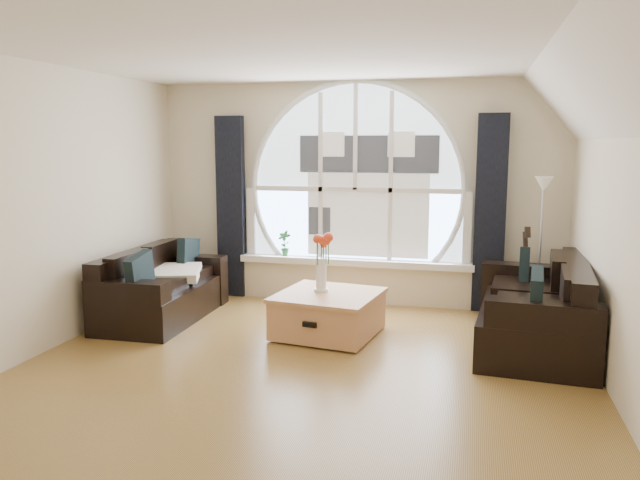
{
  "coord_description": "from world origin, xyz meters",
  "views": [
    {
      "loc": [
        1.39,
        -4.75,
        1.96
      ],
      "look_at": [
        0.0,
        0.9,
        1.05
      ],
      "focal_mm": 34.79,
      "sensor_mm": 36.0,
      "label": 1
    }
  ],
  "objects_px": {
    "guitar": "(525,272)",
    "sofa_right": "(534,306)",
    "coffee_chest": "(328,312)",
    "floor_lamp": "(540,249)",
    "potted_plant": "(284,243)",
    "sofa_left": "(163,284)",
    "vase_flowers": "(321,254)"
  },
  "relations": [
    {
      "from": "sofa_left",
      "to": "sofa_right",
      "type": "xyz_separation_m",
      "value": [
        3.96,
        -0.04,
        0.0
      ]
    },
    {
      "from": "coffee_chest",
      "to": "guitar",
      "type": "height_order",
      "value": "guitar"
    },
    {
      "from": "sofa_left",
      "to": "floor_lamp",
      "type": "distance_m",
      "value": 4.24
    },
    {
      "from": "sofa_left",
      "to": "vase_flowers",
      "type": "height_order",
      "value": "vase_flowers"
    },
    {
      "from": "sofa_left",
      "to": "potted_plant",
      "type": "bearing_deg",
      "value": 48.12
    },
    {
      "from": "sofa_right",
      "to": "vase_flowers",
      "type": "xyz_separation_m",
      "value": [
        -2.1,
        -0.06,
        0.43
      ]
    },
    {
      "from": "sofa_left",
      "to": "coffee_chest",
      "type": "distance_m",
      "value": 1.96
    },
    {
      "from": "sofa_right",
      "to": "vase_flowers",
      "type": "bearing_deg",
      "value": -173.2
    },
    {
      "from": "sofa_left",
      "to": "sofa_right",
      "type": "bearing_deg",
      "value": -1.52
    },
    {
      "from": "guitar",
      "to": "potted_plant",
      "type": "xyz_separation_m",
      "value": [
        -2.89,
        0.25,
        0.18
      ]
    },
    {
      "from": "coffee_chest",
      "to": "guitar",
      "type": "relative_size",
      "value": 0.93
    },
    {
      "from": "sofa_left",
      "to": "guitar",
      "type": "bearing_deg",
      "value": 12.83
    },
    {
      "from": "potted_plant",
      "to": "guitar",
      "type": "bearing_deg",
      "value": -5.0
    },
    {
      "from": "coffee_chest",
      "to": "potted_plant",
      "type": "bearing_deg",
      "value": 131.47
    },
    {
      "from": "sofa_right",
      "to": "coffee_chest",
      "type": "relative_size",
      "value": 1.93
    },
    {
      "from": "floor_lamp",
      "to": "potted_plant",
      "type": "relative_size",
      "value": 5.02
    },
    {
      "from": "coffee_chest",
      "to": "floor_lamp",
      "type": "xyz_separation_m",
      "value": [
        2.15,
        1.17,
        0.56
      ]
    },
    {
      "from": "guitar",
      "to": "floor_lamp",
      "type": "bearing_deg",
      "value": -2.79
    },
    {
      "from": "sofa_left",
      "to": "sofa_right",
      "type": "height_order",
      "value": "sofa_right"
    },
    {
      "from": "guitar",
      "to": "sofa_right",
      "type": "bearing_deg",
      "value": -106.66
    },
    {
      "from": "floor_lamp",
      "to": "guitar",
      "type": "xyz_separation_m",
      "value": [
        -0.15,
        -0.04,
        -0.27
      ]
    },
    {
      "from": "sofa_left",
      "to": "coffee_chest",
      "type": "xyz_separation_m",
      "value": [
        1.95,
        -0.16,
        -0.16
      ]
    },
    {
      "from": "potted_plant",
      "to": "vase_flowers",
      "type": "bearing_deg",
      "value": -58.7
    },
    {
      "from": "floor_lamp",
      "to": "guitar",
      "type": "height_order",
      "value": "floor_lamp"
    },
    {
      "from": "sofa_left",
      "to": "floor_lamp",
      "type": "bearing_deg",
      "value": 12.87
    },
    {
      "from": "sofa_right",
      "to": "potted_plant",
      "type": "xyz_separation_m",
      "value": [
        -2.9,
        1.26,
        0.31
      ]
    },
    {
      "from": "sofa_left",
      "to": "potted_plant",
      "type": "height_order",
      "value": "potted_plant"
    },
    {
      "from": "sofa_right",
      "to": "guitar",
      "type": "bearing_deg",
      "value": 96.09
    },
    {
      "from": "sofa_right",
      "to": "coffee_chest",
      "type": "height_order",
      "value": "sofa_right"
    },
    {
      "from": "floor_lamp",
      "to": "potted_plant",
      "type": "bearing_deg",
      "value": 176.01
    },
    {
      "from": "floor_lamp",
      "to": "coffee_chest",
      "type": "bearing_deg",
      "value": -151.46
    },
    {
      "from": "coffee_chest",
      "to": "sofa_left",
      "type": "bearing_deg",
      "value": -176.18
    }
  ]
}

